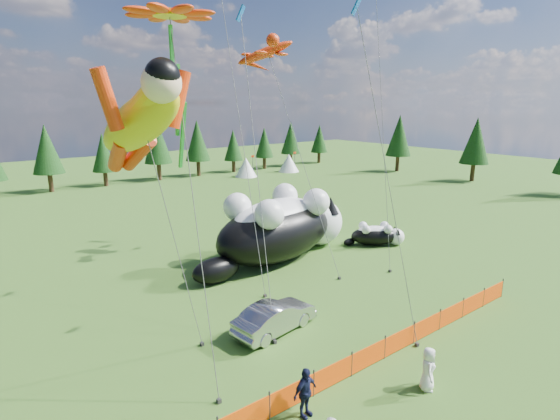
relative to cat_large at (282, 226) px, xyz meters
The scene contains 14 objects.
ground 11.08m from the cat_large, 118.69° to the right, with size 160.00×160.00×0.00m, color #0D3509.
safety_fence 13.67m from the cat_large, 112.59° to the right, with size 22.06×0.06×1.10m.
tree_line 35.91m from the cat_large, 98.34° to the left, with size 90.00×4.00×8.00m, color black, non-canonical shape.
festival_tents 31.05m from the cat_large, 79.24° to the left, with size 50.00×3.20×2.80m, color white, non-canonical shape.
cat_large is the anchor object (origin of this frame).
cat_small 7.87m from the cat_large, 16.39° to the right, with size 4.16×3.40×1.72m.
car 10.30m from the cat_large, 129.58° to the right, with size 1.53×4.38×1.44m, color #B6B6BB.
spectator_c 16.04m from the cat_large, 124.85° to the right, with size 1.08×0.55×1.84m, color #141838.
spectator_e 15.54m from the cat_large, 107.01° to the right, with size 0.84×0.55×1.71m, color white.
superhero_kite 17.33m from the cat_large, 144.66° to the right, with size 5.54×5.55×12.29m.
gecko_kite 11.70m from the cat_large, 84.70° to the left, with size 6.00×10.44×15.71m.
flower_kite 18.30m from the cat_large, 141.35° to the right, with size 2.96×3.03×13.43m.
diamond_kite_a 13.39m from the cat_large, 147.63° to the right, with size 2.76×6.30×16.18m.
diamond_kite_c 15.26m from the cat_large, 108.96° to the right, with size 1.59×3.94×15.33m.
Camera 1 is at (-12.48, -13.39, 10.54)m, focal length 28.00 mm.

